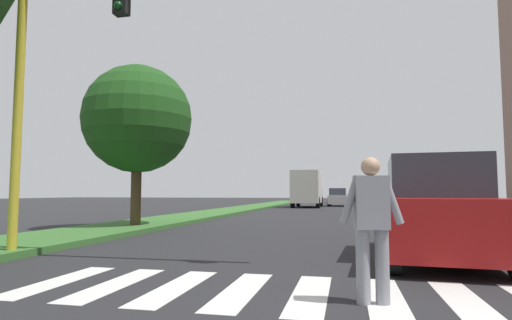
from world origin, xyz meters
name	(u,v)px	position (x,y,z in m)	size (l,w,h in m)	color
ground_plane	(340,212)	(0.00, 30.00, 0.00)	(140.00, 140.00, 0.00)	#262628
crosswalk	(310,294)	(0.00, 7.27, 0.00)	(7.65, 2.20, 0.01)	silver
median_strip	(228,211)	(-7.11, 28.00, 0.07)	(2.85, 64.00, 0.15)	#386B2D
tree_mid	(138,119)	(-6.78, 15.32, 3.88)	(3.84, 3.84, 5.66)	#4C3823
sidewalk_right	(481,214)	(7.95, 28.00, 0.07)	(3.00, 64.00, 0.15)	#9E9991
traffic_light_gantry	(116,35)	(-3.83, 8.95, 4.31)	(7.58, 0.30, 6.00)	gold
pedestrian_performer	(372,222)	(0.75, 6.94, 0.93)	(0.75, 0.30, 1.69)	gray
suv_crossing	(436,210)	(2.16, 10.65, 0.93)	(2.25, 4.72, 1.97)	maroon
sedan_midblock	(380,200)	(2.65, 31.22, 0.76)	(1.90, 4.05, 1.63)	#474C51
sedan_distant	(338,198)	(-0.38, 42.12, 0.78)	(1.80, 4.50, 1.67)	#B7B7BC
sedan_far_horizon	(338,196)	(-0.51, 52.95, 0.80)	(2.01, 4.61, 1.73)	black
truck_box_delivery	(307,188)	(-2.90, 38.39, 1.63)	(2.40, 6.20, 3.10)	silver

